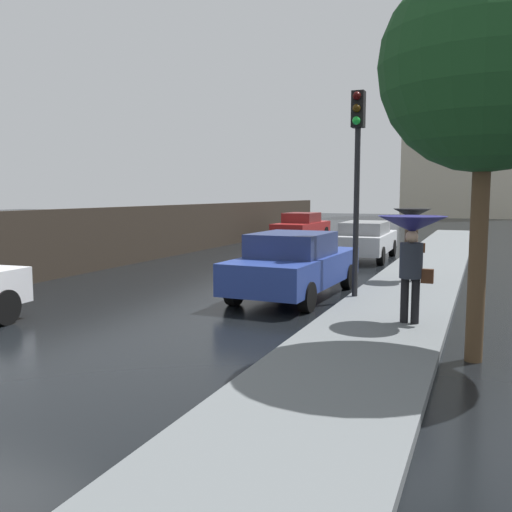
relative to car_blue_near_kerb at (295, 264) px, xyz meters
The scene contains 9 objects.
sidewalk_strip 6.66m from the car_blue_near_kerb, 69.05° to the right, with size 2.20×60.00×0.14m, color slate.
car_blue_near_kerb is the anchor object (origin of this frame).
car_red_far_ahead 15.11m from the car_blue_near_kerb, 107.32° to the left, with size 1.81×4.57×1.41m.
car_silver_behind_camera 7.83m from the car_blue_near_kerb, 89.62° to the left, with size 1.78×4.38×1.37m.
pedestrian_with_umbrella_near 3.75m from the car_blue_near_kerb, 38.53° to the right, with size 1.14×1.14×1.84m.
pedestrian_with_umbrella_far 3.50m from the car_blue_near_kerb, 48.23° to the left, with size 0.94×0.94×1.84m.
traffic_light 2.79m from the car_blue_near_kerb, ahead, with size 0.26×0.39×4.34m.
street_tree_near 6.30m from the car_blue_near_kerb, 43.39° to the right, with size 2.86×2.86×5.49m.
distant_tower 48.77m from the car_blue_near_kerb, 87.58° to the left, with size 12.16×7.63×24.41m.
Camera 1 is at (6.72, -5.69, 2.35)m, focal length 38.76 mm.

